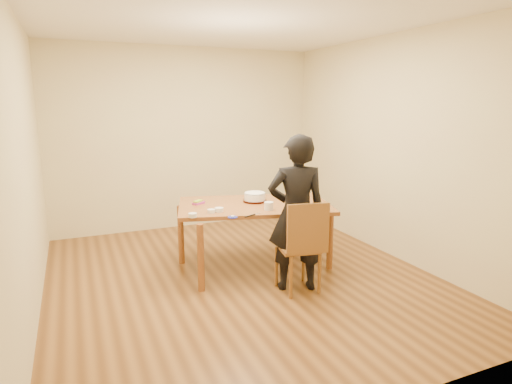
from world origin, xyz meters
name	(u,v)px	position (x,y,z in m)	size (l,w,h in m)	color
room_shell	(230,152)	(0.00, 0.34, 1.35)	(4.00, 4.50, 2.70)	#5A3516
dining_table	(254,206)	(0.26, 0.26, 0.73)	(1.71, 1.01, 0.04)	brown
dining_chair	(298,248)	(0.41, -0.51, 0.45)	(0.38, 0.38, 0.04)	brown
cake_plate	(255,201)	(0.31, 0.36, 0.76)	(0.28, 0.28, 0.02)	red
cake	(255,197)	(0.31, 0.36, 0.81)	(0.25, 0.25, 0.08)	white
frosting_dome	(255,192)	(0.31, 0.36, 0.86)	(0.24, 0.24, 0.03)	white
frosting_tub	(269,206)	(0.30, -0.06, 0.79)	(0.10, 0.10, 0.09)	white
frosting_lid	(233,217)	(-0.17, -0.20, 0.76)	(0.10, 0.10, 0.01)	#18209C
frosting_dollop	(233,216)	(-0.17, -0.20, 0.77)	(0.04, 0.04, 0.02)	white
ramekin_green	(219,210)	(-0.22, 0.08, 0.77)	(0.09, 0.09, 0.04)	white
ramekin_yellow	(211,211)	(-0.31, 0.06, 0.77)	(0.08, 0.08, 0.04)	white
ramekin_multi	(193,215)	(-0.54, -0.03, 0.77)	(0.09, 0.09, 0.04)	white
candy_box_pink	(199,203)	(-0.32, 0.51, 0.76)	(0.14, 0.07, 0.02)	#D03162
candy_box_green	(198,201)	(-0.33, 0.52, 0.78)	(0.11, 0.06, 0.02)	green
spatula	(250,216)	(0.01, -0.22, 0.76)	(0.16, 0.01, 0.01)	black
person	(296,213)	(0.41, -0.47, 0.80)	(0.58, 0.38, 1.60)	black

